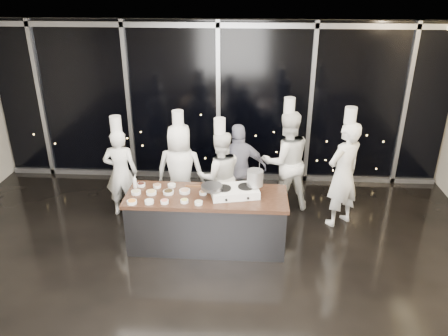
% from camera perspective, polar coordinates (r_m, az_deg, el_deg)
% --- Properties ---
extents(ground, '(9.00, 9.00, 0.00)m').
position_cam_1_polar(ground, '(6.40, -3.00, -14.49)').
color(ground, black).
rests_on(ground, ground).
extents(room_shell, '(9.02, 7.02, 3.21)m').
position_cam_1_polar(room_shell, '(5.27, -1.62, 4.77)').
color(room_shell, beige).
rests_on(room_shell, ground).
extents(window_wall, '(8.90, 0.11, 3.20)m').
position_cam_1_polar(window_wall, '(8.74, -0.72, 8.36)').
color(window_wall, black).
rests_on(window_wall, ground).
extents(demo_counter, '(2.46, 0.86, 0.90)m').
position_cam_1_polar(demo_counter, '(6.87, -2.25, -6.83)').
color(demo_counter, '#39393E').
rests_on(demo_counter, ground).
extents(stove, '(0.78, 0.58, 0.14)m').
position_cam_1_polar(stove, '(6.62, 1.38, -3.05)').
color(stove, white).
rests_on(stove, demo_counter).
extents(frying_pan, '(0.58, 0.38, 0.05)m').
position_cam_1_polar(frying_pan, '(6.52, -1.68, -2.50)').
color(frying_pan, slate).
rests_on(frying_pan, stove).
extents(stock_pot, '(0.29, 0.29, 0.24)m').
position_cam_1_polar(stock_pot, '(6.59, 4.08, -1.30)').
color(stock_pot, silver).
rests_on(stock_pot, stove).
extents(prep_bowls, '(1.16, 0.71, 0.05)m').
position_cam_1_polar(prep_bowls, '(6.69, -7.99, -3.35)').
color(prep_bowls, white).
rests_on(prep_bowls, demo_counter).
extents(squeeze_bottle, '(0.06, 0.06, 0.21)m').
position_cam_1_polar(squeeze_bottle, '(6.95, -11.58, -1.83)').
color(squeeze_bottle, white).
rests_on(squeeze_bottle, demo_counter).
extents(chef_far_left, '(0.61, 0.42, 1.83)m').
position_cam_1_polar(chef_far_left, '(7.79, -13.32, -0.48)').
color(chef_far_left, white).
rests_on(chef_far_left, ground).
extents(chef_left, '(0.85, 0.57, 1.94)m').
position_cam_1_polar(chef_left, '(7.55, -5.73, -0.36)').
color(chef_left, white).
rests_on(chef_left, ground).
extents(chef_center, '(0.91, 0.78, 1.84)m').
position_cam_1_polar(chef_center, '(7.44, -0.54, -1.03)').
color(chef_center, white).
rests_on(chef_center, ground).
extents(guest, '(1.04, 0.60, 1.67)m').
position_cam_1_polar(guest, '(7.61, 1.96, -0.27)').
color(guest, '#16163C').
rests_on(guest, ground).
extents(chef_right, '(1.05, 0.91, 2.08)m').
position_cam_1_polar(chef_right, '(7.82, 8.09, 0.95)').
color(chef_right, white).
rests_on(chef_right, ground).
extents(chef_side, '(0.81, 0.75, 2.08)m').
position_cam_1_polar(chef_side, '(7.50, 15.31, -0.70)').
color(chef_side, white).
rests_on(chef_side, ground).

